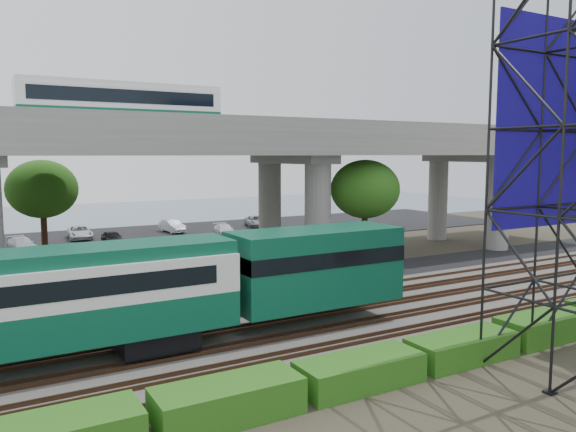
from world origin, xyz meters
TOP-DOWN VIEW (x-y plane):
  - ground at (0.00, 0.00)m, footprint 140.00×140.00m
  - ballast_bed at (0.00, 2.00)m, footprint 90.00×12.00m
  - service_road at (0.00, 10.50)m, footprint 90.00×5.00m
  - parking_lot at (0.00, 34.00)m, footprint 90.00×18.00m
  - harbor_water at (0.00, 56.00)m, footprint 140.00×40.00m
  - rail_tracks at (0.00, 2.00)m, footprint 90.00×9.52m
  - commuter_train at (-8.74, 2.00)m, footprint 29.30×3.06m
  - overpass at (-0.15, 16.00)m, footprint 80.00×12.00m
  - hedge_strip at (1.01, -4.30)m, footprint 34.60×1.80m
  - trees at (-4.67, 16.17)m, footprint 40.94×16.94m
  - parked_cars at (1.35, 33.76)m, footprint 35.16×9.42m

SIDE VIEW (x-z plane):
  - ground at x=0.00m, z-range 0.00..0.00m
  - harbor_water at x=0.00m, z-range 0.00..0.03m
  - service_road at x=0.00m, z-range 0.00..0.08m
  - parking_lot at x=0.00m, z-range 0.00..0.08m
  - ballast_bed at x=0.00m, z-range 0.00..0.20m
  - rail_tracks at x=0.00m, z-range 0.20..0.36m
  - hedge_strip at x=1.01m, z-range -0.04..1.16m
  - parked_cars at x=1.35m, z-range 0.03..1.33m
  - commuter_train at x=-8.74m, z-range 0.73..5.03m
  - trees at x=-4.67m, z-range 1.73..9.42m
  - overpass at x=-0.15m, z-range 2.01..14.41m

